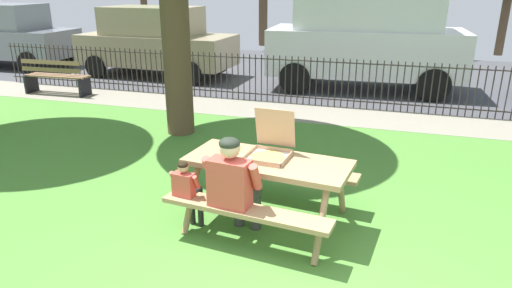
{
  "coord_description": "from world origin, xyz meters",
  "views": [
    {
      "loc": [
        0.69,
        -3.07,
        2.62
      ],
      "look_at": [
        -0.86,
        1.9,
        0.75
      ],
      "focal_mm": 32.02,
      "sensor_mm": 36.0,
      "label": 1
    }
  ],
  "objects_px": {
    "pizza_box_open": "(270,148)",
    "parked_car_left": "(156,41)",
    "child_at_table": "(188,189)",
    "parked_car_center": "(366,37)",
    "park_bench_left": "(56,77)",
    "picnic_table_foreground": "(268,174)",
    "pizza_slice_on_table": "(236,150)",
    "parked_car_far_left": "(4,34)",
    "adult_at_table": "(234,184)"
  },
  "relations": [
    {
      "from": "pizza_slice_on_table",
      "to": "parked_car_far_left",
      "type": "xyz_separation_m",
      "value": [
        -10.41,
        7.17,
        0.23
      ]
    },
    {
      "from": "pizza_box_open",
      "to": "park_bench_left",
      "type": "distance_m",
      "value": 7.96
    },
    {
      "from": "child_at_table",
      "to": "parked_car_far_left",
      "type": "height_order",
      "value": "parked_car_far_left"
    },
    {
      "from": "picnic_table_foreground",
      "to": "parked_car_left",
      "type": "bearing_deg",
      "value": 126.44
    },
    {
      "from": "adult_at_table",
      "to": "child_at_table",
      "type": "xyz_separation_m",
      "value": [
        -0.55,
        0.03,
        -0.14
      ]
    },
    {
      "from": "parked_car_left",
      "to": "pizza_slice_on_table",
      "type": "bearing_deg",
      "value": -55.17
    },
    {
      "from": "child_at_table",
      "to": "parked_car_far_left",
      "type": "distance_m",
      "value": 12.73
    },
    {
      "from": "park_bench_left",
      "to": "parked_car_far_left",
      "type": "bearing_deg",
      "value": 146.33
    },
    {
      "from": "adult_at_table",
      "to": "parked_car_center",
      "type": "xyz_separation_m",
      "value": [
        0.66,
        7.81,
        0.65
      ]
    },
    {
      "from": "child_at_table",
      "to": "parked_car_center",
      "type": "bearing_deg",
      "value": 81.22
    },
    {
      "from": "pizza_slice_on_table",
      "to": "parked_car_left",
      "type": "relative_size",
      "value": 0.07
    },
    {
      "from": "picnic_table_foreground",
      "to": "parked_car_left",
      "type": "height_order",
      "value": "parked_car_left"
    },
    {
      "from": "picnic_table_foreground",
      "to": "pizza_box_open",
      "type": "height_order",
      "value": "pizza_box_open"
    },
    {
      "from": "child_at_table",
      "to": "parked_car_left",
      "type": "height_order",
      "value": "parked_car_left"
    },
    {
      "from": "picnic_table_foreground",
      "to": "parked_car_far_left",
      "type": "bearing_deg",
      "value": 145.9
    },
    {
      "from": "adult_at_table",
      "to": "park_bench_left",
      "type": "bearing_deg",
      "value": 141.96
    },
    {
      "from": "picnic_table_foreground",
      "to": "child_at_table",
      "type": "height_order",
      "value": "child_at_table"
    },
    {
      "from": "child_at_table",
      "to": "park_bench_left",
      "type": "xyz_separation_m",
      "value": [
        -5.85,
        4.97,
        -0.1
      ]
    },
    {
      "from": "pizza_slice_on_table",
      "to": "parked_car_left",
      "type": "distance_m",
      "value": 8.74
    },
    {
      "from": "park_bench_left",
      "to": "adult_at_table",
      "type": "bearing_deg",
      "value": -38.04
    },
    {
      "from": "picnic_table_foreground",
      "to": "pizza_box_open",
      "type": "xyz_separation_m",
      "value": [
        -0.01,
        0.11,
        0.27
      ]
    },
    {
      "from": "picnic_table_foreground",
      "to": "parked_car_left",
      "type": "xyz_separation_m",
      "value": [
        -5.41,
        7.33,
        0.41
      ]
    },
    {
      "from": "parked_car_far_left",
      "to": "parked_car_left",
      "type": "relative_size",
      "value": 1.0
    },
    {
      "from": "adult_at_table",
      "to": "parked_car_left",
      "type": "height_order",
      "value": "parked_car_left"
    },
    {
      "from": "parked_car_left",
      "to": "parked_car_center",
      "type": "height_order",
      "value": "parked_car_center"
    },
    {
      "from": "adult_at_table",
      "to": "parked_car_left",
      "type": "relative_size",
      "value": 0.27
    },
    {
      "from": "pizza_slice_on_table",
      "to": "adult_at_table",
      "type": "xyz_separation_m",
      "value": [
        0.2,
        -0.64,
        -0.12
      ]
    },
    {
      "from": "pizza_slice_on_table",
      "to": "parked_car_far_left",
      "type": "bearing_deg",
      "value": 145.42
    },
    {
      "from": "picnic_table_foreground",
      "to": "pizza_box_open",
      "type": "bearing_deg",
      "value": 94.13
    },
    {
      "from": "child_at_table",
      "to": "parked_car_center",
      "type": "relative_size",
      "value": 0.18
    },
    {
      "from": "parked_car_far_left",
      "to": "adult_at_table",
      "type": "bearing_deg",
      "value": -36.36
    },
    {
      "from": "picnic_table_foreground",
      "to": "adult_at_table",
      "type": "relative_size",
      "value": 1.64
    },
    {
      "from": "adult_at_table",
      "to": "park_bench_left",
      "type": "xyz_separation_m",
      "value": [
        -6.39,
        5.0,
        -0.24
      ]
    },
    {
      "from": "picnic_table_foreground",
      "to": "park_bench_left",
      "type": "bearing_deg",
      "value": 145.64
    },
    {
      "from": "child_at_table",
      "to": "parked_car_center",
      "type": "height_order",
      "value": "parked_car_center"
    },
    {
      "from": "picnic_table_foreground",
      "to": "parked_car_left",
      "type": "distance_m",
      "value": 9.12
    },
    {
      "from": "pizza_box_open",
      "to": "child_at_table",
      "type": "relative_size",
      "value": 0.65
    },
    {
      "from": "pizza_box_open",
      "to": "park_bench_left",
      "type": "xyz_separation_m",
      "value": [
        -6.61,
        4.41,
        -0.45
      ]
    },
    {
      "from": "pizza_slice_on_table",
      "to": "parked_car_far_left",
      "type": "relative_size",
      "value": 0.07
    },
    {
      "from": "child_at_table",
      "to": "park_bench_left",
      "type": "bearing_deg",
      "value": 139.64
    },
    {
      "from": "parked_car_left",
      "to": "pizza_box_open",
      "type": "bearing_deg",
      "value": -53.18
    },
    {
      "from": "pizza_box_open",
      "to": "parked_car_left",
      "type": "distance_m",
      "value": 9.02
    },
    {
      "from": "park_bench_left",
      "to": "parked_car_center",
      "type": "height_order",
      "value": "parked_car_center"
    },
    {
      "from": "parked_car_left",
      "to": "child_at_table",
      "type": "bearing_deg",
      "value": -59.14
    },
    {
      "from": "pizza_box_open",
      "to": "parked_car_center",
      "type": "bearing_deg",
      "value": 86.48
    },
    {
      "from": "park_bench_left",
      "to": "parked_car_left",
      "type": "relative_size",
      "value": 0.36
    },
    {
      "from": "pizza_box_open",
      "to": "parked_car_left",
      "type": "height_order",
      "value": "parked_car_left"
    },
    {
      "from": "pizza_box_open",
      "to": "child_at_table",
      "type": "xyz_separation_m",
      "value": [
        -0.76,
        -0.56,
        -0.35
      ]
    },
    {
      "from": "parked_car_far_left",
      "to": "parked_car_left",
      "type": "xyz_separation_m",
      "value": [
        5.41,
        0.0,
        0.0
      ]
    },
    {
      "from": "pizza_box_open",
      "to": "adult_at_table",
      "type": "height_order",
      "value": "pizza_box_open"
    }
  ]
}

